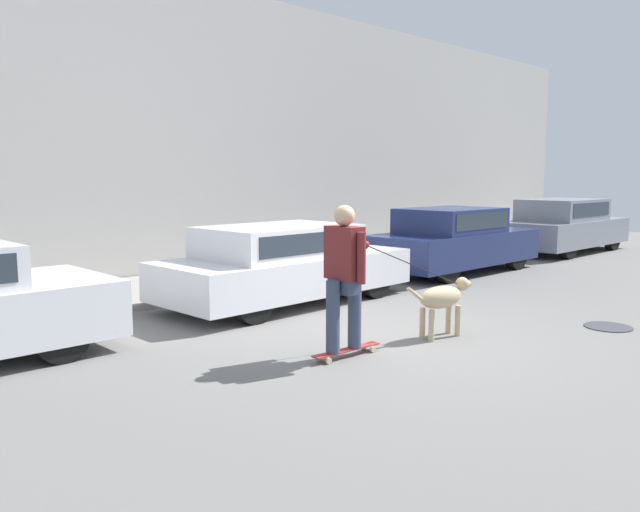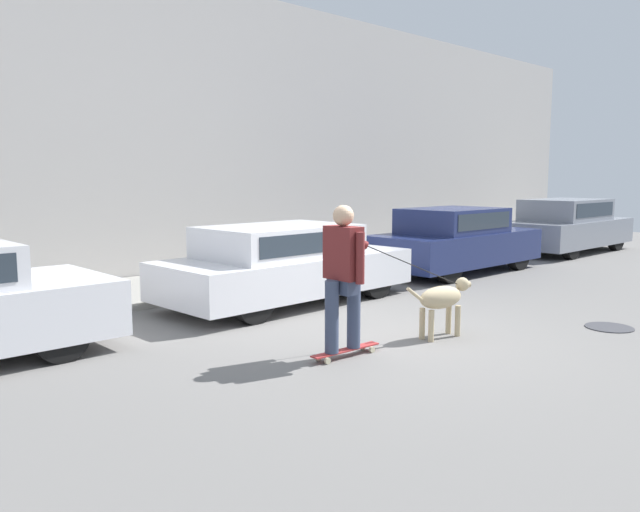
{
  "view_description": "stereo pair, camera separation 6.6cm",
  "coord_description": "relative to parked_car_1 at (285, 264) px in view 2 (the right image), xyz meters",
  "views": [
    {
      "loc": [
        -5.62,
        -5.05,
        1.97
      ],
      "look_at": [
        -0.06,
        0.75,
        0.95
      ],
      "focal_mm": 35.0,
      "sensor_mm": 36.0,
      "label": 1
    },
    {
      "loc": [
        -5.57,
        -5.09,
        1.97
      ],
      "look_at": [
        -0.06,
        0.75,
        0.95
      ],
      "focal_mm": 35.0,
      "sensor_mm": 36.0,
      "label": 2
    }
  ],
  "objects": [
    {
      "name": "ground_plane",
      "position": [
        -0.64,
        -2.31,
        -0.61
      ],
      "size": [
        36.0,
        36.0,
        0.0
      ],
      "primitive_type": "plane",
      "color": "slate"
    },
    {
      "name": "back_wall",
      "position": [
        -0.64,
        3.6,
        2.27
      ],
      "size": [
        32.0,
        0.3,
        5.76
      ],
      "color": "#B2ADA8",
      "rests_on": "ground_plane"
    },
    {
      "name": "sidewalk_curb",
      "position": [
        -0.64,
        2.24,
        -0.55
      ],
      "size": [
        30.0,
        2.38,
        0.11
      ],
      "color": "gray",
      "rests_on": "ground_plane"
    },
    {
      "name": "parked_car_1",
      "position": [
        0.0,
        0.0,
        0.0
      ],
      "size": [
        4.18,
        1.83,
        1.23
      ],
      "rotation": [
        0.0,
        0.0,
        0.03
      ],
      "color": "black",
      "rests_on": "ground_plane"
    },
    {
      "name": "parked_car_2",
      "position": [
        4.62,
        0.0,
        0.04
      ],
      "size": [
        4.03,
        1.68,
        1.34
      ],
      "rotation": [
        0.0,
        0.0,
        -0.0
      ],
      "color": "black",
      "rests_on": "ground_plane"
    },
    {
      "name": "parked_car_3",
      "position": [
        9.67,
        0.0,
        0.07
      ],
      "size": [
        4.33,
        1.68,
        1.4
      ],
      "rotation": [
        0.0,
        0.0,
        0.0
      ],
      "color": "black",
      "rests_on": "ground_plane"
    },
    {
      "name": "dog",
      "position": [
        0.04,
        -2.95,
        -0.13
      ],
      "size": [
        1.08,
        0.37,
        0.72
      ],
      "rotation": [
        0.0,
        0.0,
        -0.14
      ],
      "color": "tan",
      "rests_on": "ground_plane"
    },
    {
      "name": "skateboarder",
      "position": [
        -1.46,
        -2.73,
        0.34
      ],
      "size": [
        2.29,
        0.62,
        1.67
      ],
      "rotation": [
        0.0,
        0.0,
        -0.05
      ],
      "color": "beige",
      "rests_on": "ground_plane"
    },
    {
      "name": "manhole_cover",
      "position": [
        2.05,
        -4.18,
        -0.61
      ],
      "size": [
        0.6,
        0.6,
        0.01
      ],
      "color": "#38383D",
      "rests_on": "ground_plane"
    }
  ]
}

